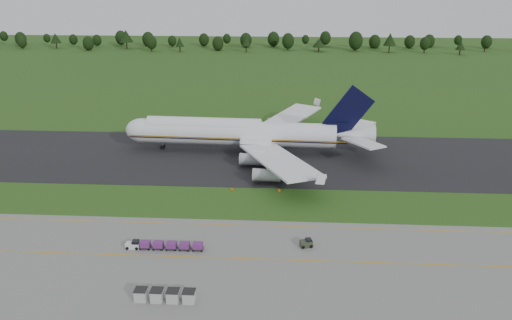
# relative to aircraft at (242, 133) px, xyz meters

# --- Properties ---
(ground) EXTENTS (600.00, 600.00, 0.00)m
(ground) POSITION_rel_aircraft_xyz_m (0.30, -32.37, -5.46)
(ground) COLOR #264C16
(ground) RESTS_ON ground
(apron) EXTENTS (300.00, 52.00, 0.06)m
(apron) POSITION_rel_aircraft_xyz_m (0.30, -66.37, -5.43)
(apron) COLOR slate
(apron) RESTS_ON ground
(taxiway) EXTENTS (300.00, 40.00, 0.08)m
(taxiway) POSITION_rel_aircraft_xyz_m (0.30, -4.37, -5.42)
(taxiway) COLOR black
(taxiway) RESTS_ON ground
(apron_markings) EXTENTS (300.00, 30.20, 0.01)m
(apron_markings) POSITION_rel_aircraft_xyz_m (0.30, -59.35, -5.39)
(apron_markings) COLOR #C38F0B
(apron_markings) RESTS_ON apron
(tree_line) EXTENTS (528.60, 20.90, 11.99)m
(tree_line) POSITION_rel_aircraft_xyz_m (11.64, 189.94, 0.62)
(tree_line) COLOR black
(tree_line) RESTS_ON ground
(aircraft) EXTENTS (67.91, 66.31, 19.11)m
(aircraft) POSITION_rel_aircraft_xyz_m (0.00, 0.00, 0.00)
(aircraft) COLOR white
(aircraft) RESTS_ON ground
(baggage_train) EXTENTS (13.73, 1.46, 1.40)m
(baggage_train) POSITION_rel_aircraft_xyz_m (-9.51, -52.02, -4.65)
(baggage_train) COLOR silver
(baggage_train) RESTS_ON apron
(utility_cart) EXTENTS (2.39, 1.78, 1.17)m
(utility_cart) POSITION_rel_aircraft_xyz_m (15.60, -49.74, -4.83)
(utility_cart) COLOR #303827
(utility_cart) RESTS_ON apron
(uld_row) EXTENTS (9.05, 1.85, 1.82)m
(uld_row) POSITION_rel_aircraft_xyz_m (-5.81, -66.65, -4.48)
(uld_row) COLOR #B0B0B0
(uld_row) RESTS_ON apron
(edge_markers) EXTENTS (11.06, 0.30, 0.60)m
(edge_markers) POSITION_rel_aircraft_xyz_m (5.20, -26.05, -5.18)
(edge_markers) COLOR #F05C07
(edge_markers) RESTS_ON ground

